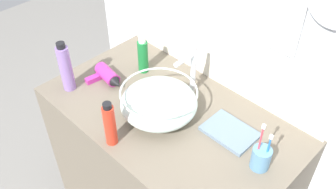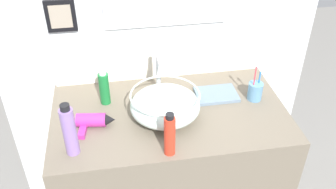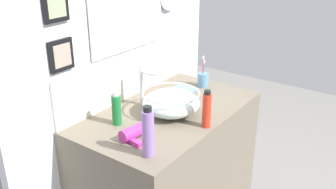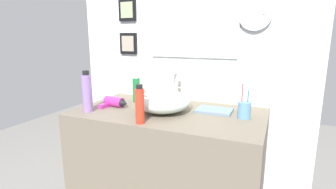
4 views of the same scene
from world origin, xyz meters
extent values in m
cube|color=#6B6051|center=(0.00, 0.00, 0.43)|extent=(1.11, 0.64, 0.87)
cube|color=silver|center=(0.00, 0.35, 1.17)|extent=(1.67, 0.06, 2.33)
cube|color=silver|center=(0.00, 0.31, 1.00)|extent=(1.08, 0.02, 0.27)
cube|color=white|center=(0.04, 0.31, 1.35)|extent=(0.54, 0.01, 0.31)
cube|color=white|center=(0.04, 0.31, 1.35)|extent=(0.60, 0.01, 0.37)
cylinder|color=silver|center=(0.43, 0.30, 1.44)|extent=(0.20, 0.01, 0.20)
cylinder|color=silver|center=(0.48, 0.31, 1.44)|extent=(0.01, 0.06, 0.01)
cube|color=black|center=(-0.46, 0.31, 1.49)|extent=(0.14, 0.02, 0.15)
cube|color=gray|center=(-0.46, 0.30, 1.49)|extent=(0.10, 0.01, 0.11)
cube|color=black|center=(-0.46, 0.31, 1.25)|extent=(0.14, 0.02, 0.15)
cube|color=gray|center=(-0.46, 0.30, 1.25)|extent=(0.10, 0.01, 0.11)
ellipsoid|color=silver|center=(-0.03, -0.03, 0.93)|extent=(0.32, 0.32, 0.13)
torus|color=silver|center=(-0.03, -0.03, 0.99)|extent=(0.32, 0.32, 0.01)
torus|color=#B2B7BC|center=(-0.03, -0.03, 0.87)|extent=(0.12, 0.12, 0.01)
cylinder|color=silver|center=(-0.03, 0.17, 0.98)|extent=(0.02, 0.02, 0.22)
cylinder|color=silver|center=(-0.03, 0.12, 1.07)|extent=(0.02, 0.11, 0.02)
cylinder|color=silver|center=(-0.03, 0.17, 1.10)|extent=(0.02, 0.02, 0.03)
cylinder|color=#B22D8C|center=(-0.36, -0.04, 0.90)|extent=(0.14, 0.08, 0.06)
cone|color=black|center=(-0.28, -0.05, 0.90)|extent=(0.05, 0.06, 0.05)
cube|color=#B22D8C|center=(-0.40, -0.09, 0.88)|extent=(0.04, 0.09, 0.02)
cylinder|color=#598CB2|center=(0.43, 0.03, 0.91)|extent=(0.07, 0.07, 0.09)
cylinder|color=blue|center=(0.44, 0.04, 0.95)|extent=(0.01, 0.01, 0.15)
cube|color=white|center=(0.44, 0.04, 1.03)|extent=(0.01, 0.01, 0.02)
cylinder|color=#D83F4C|center=(0.41, 0.03, 0.97)|extent=(0.01, 0.01, 0.19)
cube|color=white|center=(0.41, 0.03, 1.07)|extent=(0.01, 0.01, 0.02)
cylinder|color=#197233|center=(-0.29, 0.12, 0.95)|extent=(0.05, 0.05, 0.16)
cylinder|color=silver|center=(-0.29, 0.12, 1.04)|extent=(0.03, 0.03, 0.03)
cylinder|color=#8C6BB2|center=(-0.44, -0.20, 0.98)|extent=(0.06, 0.06, 0.22)
cylinder|color=black|center=(-0.44, -0.20, 1.10)|extent=(0.04, 0.04, 0.02)
cylinder|color=red|center=(-0.05, -0.27, 0.96)|extent=(0.05, 0.05, 0.18)
cylinder|color=black|center=(-0.05, -0.27, 1.06)|extent=(0.03, 0.03, 0.02)
cube|color=slate|center=(0.25, 0.09, 0.88)|extent=(0.21, 0.15, 0.02)
camera|label=1|loc=(0.79, -0.81, 1.97)|focal=40.00mm
camera|label=2|loc=(-0.24, -1.37, 1.96)|focal=40.00mm
camera|label=3|loc=(-1.56, -1.11, 1.78)|focal=40.00mm
camera|label=4|loc=(0.59, -1.39, 1.30)|focal=28.00mm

